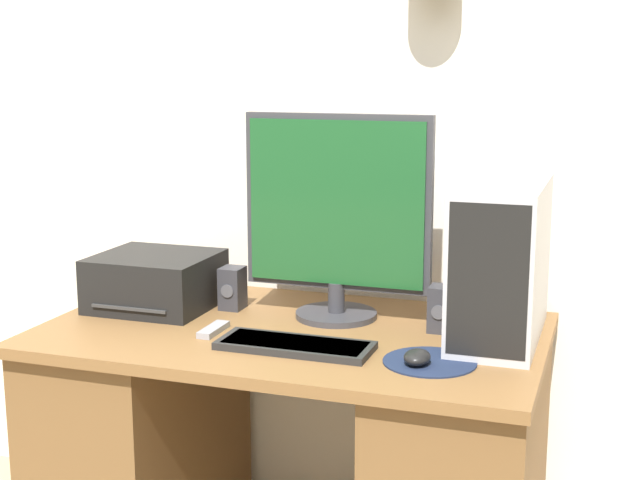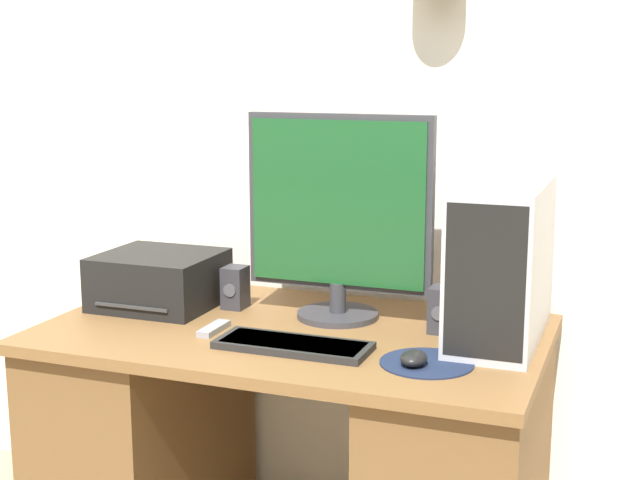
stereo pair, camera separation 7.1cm
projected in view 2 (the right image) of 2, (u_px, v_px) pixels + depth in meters
wall_back at (349, 82)px, 2.62m from camera, size 6.40×0.20×2.73m
desk at (293, 454)px, 2.41m from camera, size 1.31×0.77×0.73m
monitor at (339, 213)px, 2.39m from camera, size 0.52×0.22×0.56m
keyboard at (293, 345)px, 2.17m from camera, size 0.38×0.14×0.02m
mousepad at (427, 363)px, 2.06m from camera, size 0.22×0.22×0.00m
mouse at (414, 358)px, 2.04m from camera, size 0.06×0.08×0.03m
computer_tower at (501, 262)px, 2.21m from camera, size 0.20×0.46×0.40m
printer at (159, 280)px, 2.55m from camera, size 0.32×0.30×0.15m
speaker_left at (235, 287)px, 2.52m from camera, size 0.06×0.07×0.12m
speaker_right at (442, 310)px, 2.30m from camera, size 0.06×0.07×0.12m
remote_control at (214, 329)px, 2.31m from camera, size 0.04×0.13×0.02m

